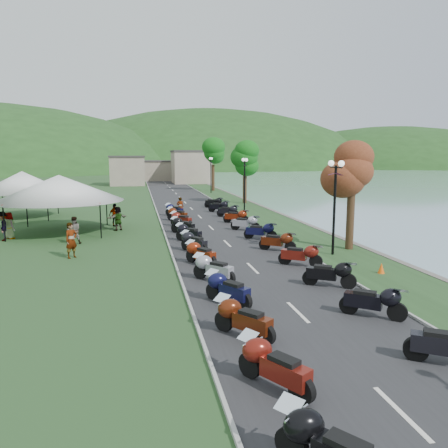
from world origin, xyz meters
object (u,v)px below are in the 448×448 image
pedestrian_b (75,244)px  pedestrian_c (4,241)px  vendor_tent_main (60,204)px  pedestrian_a (72,258)px

pedestrian_b → pedestrian_c: 4.91m
vendor_tent_main → pedestrian_c: size_ratio=3.13×
pedestrian_c → pedestrian_a: bearing=23.2°
vendor_tent_main → pedestrian_a: vendor_tent_main is taller
pedestrian_a → pedestrian_b: pedestrian_a is taller
pedestrian_b → pedestrian_c: size_ratio=0.91×
vendor_tent_main → pedestrian_c: bearing=-140.5°
pedestrian_c → vendor_tent_main: bearing=112.0°
pedestrian_a → pedestrian_c: 7.54m
vendor_tent_main → pedestrian_b: bearing=-72.0°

